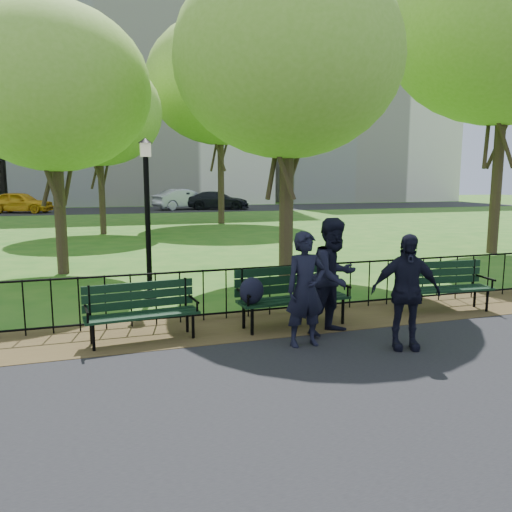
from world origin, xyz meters
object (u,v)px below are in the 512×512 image
object	(u,v)px
park_bench_main	(278,290)
tree_far_e	(220,81)
lamppost	(147,213)
person_left	(306,289)
taxi	(20,202)
tree_near_e	(288,60)
tree_near_w	(53,88)
park_bench_left_a	(141,305)
person_right	(406,292)
sedan_silver	(184,199)
tree_mid_e	(508,19)
tree_far_c	(98,111)
person_mid	(334,276)
park_bench_right_a	(442,281)
sedan_dark	(218,200)

from	to	relation	value
park_bench_main	tree_far_e	bearing A→B (deg)	74.69
lamppost	person_left	xyz separation A→B (m)	(1.83, -3.73, -0.91)
taxi	tree_near_e	bearing A→B (deg)	-140.70
tree_near_w	park_bench_left_a	bearing A→B (deg)	-76.86
tree_near_e	tree_far_e	xyz separation A→B (m)	(2.27, 15.68, 2.44)
person_right	taxi	distance (m)	35.20
tree_far_e	sedan_silver	world-z (taller)	tree_far_e
tree_mid_e	tree_far_c	xyz separation A→B (m)	(-12.16, 10.03, -2.01)
tree_near_w	tree_mid_e	xyz separation A→B (m)	(13.33, -0.43, 2.71)
tree_near_w	person_right	size ratio (longest dim) A/B	4.03
person_mid	taxi	bearing A→B (deg)	83.45
park_bench_right_a	tree_far_e	bearing A→B (deg)	93.01
lamppost	person_mid	xyz separation A→B (m)	(2.48, -3.34, -0.83)
taxi	person_mid	bearing A→B (deg)	-144.50
tree_near_e	sedan_dark	world-z (taller)	tree_near_e
taxi	person_right	bearing A→B (deg)	-143.86
park_bench_left_a	park_bench_right_a	distance (m)	5.42
park_bench_left_a	person_left	world-z (taller)	person_left
park_bench_main	tree_far_c	distance (m)	16.68
tree_far_e	person_right	bearing A→B (deg)	-96.89
sedan_silver	park_bench_right_a	bearing A→B (deg)	158.99
park_bench_main	tree_far_e	size ratio (longest dim) A/B	0.18
park_bench_main	park_bench_right_a	size ratio (longest dim) A/B	1.08
park_bench_right_a	person_left	world-z (taller)	person_left
person_right	sedan_dark	xyz separation A→B (m)	(5.41, 33.70, -0.10)
taxi	sedan_dark	world-z (taller)	taxi
tree_mid_e	tree_near_e	bearing A→B (deg)	-166.55
lamppost	taxi	size ratio (longest dim) A/B	0.71
park_bench_left_a	tree_near_w	bearing A→B (deg)	97.84
park_bench_main	sedan_silver	distance (m)	33.33
park_bench_left_a	taxi	bearing A→B (deg)	94.72
park_bench_main	sedan_dark	xyz separation A→B (m)	(6.80, 32.22, 0.10)
person_left	sedan_silver	xyz separation A→B (m)	(4.11, 33.99, -0.02)
park_bench_main	lamppost	world-z (taller)	lamppost
sedan_silver	person_right	bearing A→B (deg)	155.96
park_bench_main	taxi	size ratio (longest dim) A/B	0.43
person_mid	sedan_dark	bearing A→B (deg)	58.34
tree_near_e	taxi	world-z (taller)	tree_near_e
taxi	sedan_silver	size ratio (longest dim) A/B	0.91
park_bench_right_a	sedan_silver	size ratio (longest dim) A/B	0.36
tree_near_w	tree_mid_e	size ratio (longest dim) A/B	0.63
tree_near_e	taxi	size ratio (longest dim) A/B	1.64
tree_far_e	person_right	world-z (taller)	tree_far_e
lamppost	tree_near_e	distance (m)	4.92
tree_near_e	person_right	world-z (taller)	tree_near_e
lamppost	tree_near_w	world-z (taller)	tree_near_w
person_left	sedan_silver	world-z (taller)	person_left
lamppost	person_mid	world-z (taller)	lamppost
taxi	sedan_dark	size ratio (longest dim) A/B	0.90
tree_mid_e	person_mid	size ratio (longest dim) A/B	5.80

